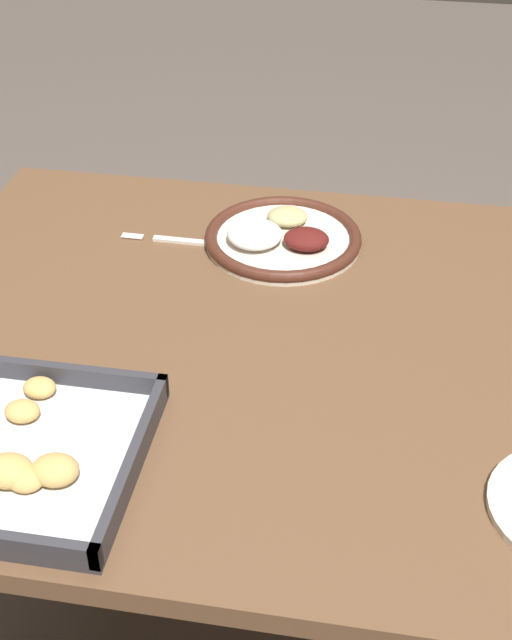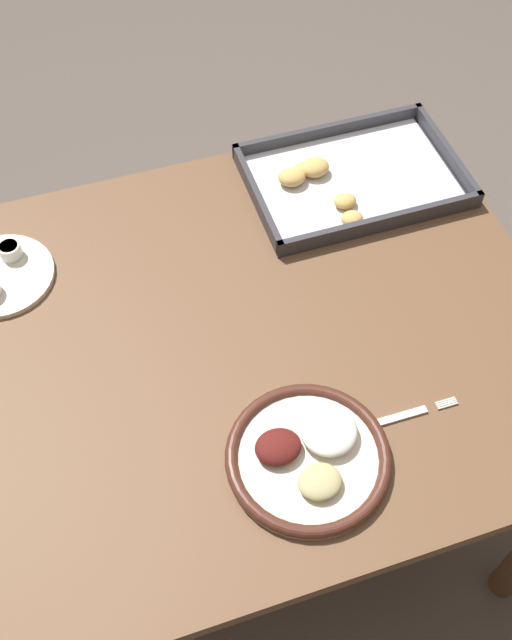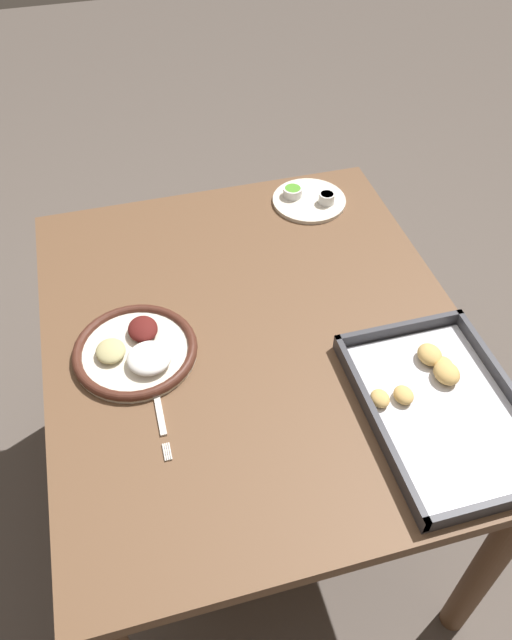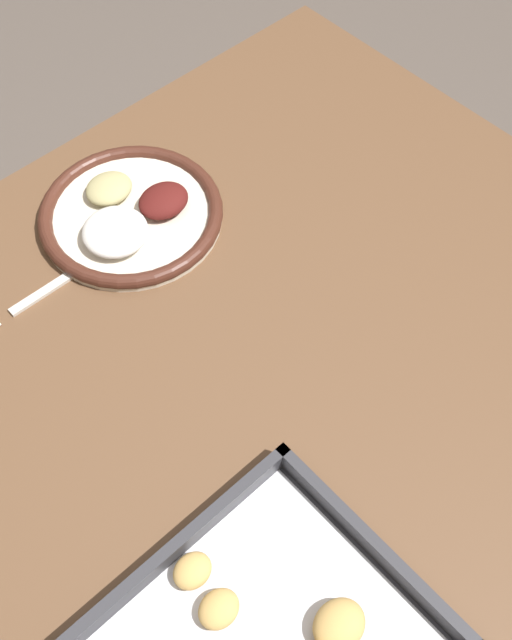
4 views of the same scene
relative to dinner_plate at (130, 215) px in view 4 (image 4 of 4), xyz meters
The scene contains 4 objects.
ground_plane 0.76m from the dinner_plate, 90.67° to the left, with size 8.00×8.00×0.00m, color #564C44.
dining_table 0.28m from the dinner_plate, 90.67° to the left, with size 1.03×0.87×0.70m.
dinner_plate is the anchor object (origin of this frame).
fork 0.15m from the dinner_plate, ahead, with size 0.19×0.02×0.00m.
Camera 4 is at (0.33, 0.36, 1.48)m, focal length 42.00 mm.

